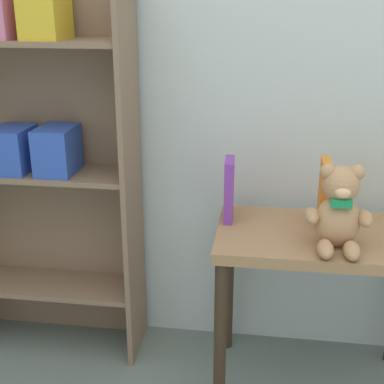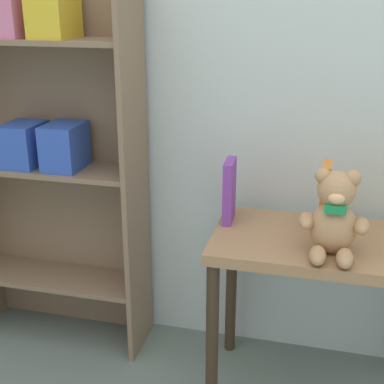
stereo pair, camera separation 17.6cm
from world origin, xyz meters
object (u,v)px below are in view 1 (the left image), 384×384
object	(u,v)px
bookshelf_side	(40,143)
book_standing_purple	(229,190)
display_table	(320,260)
teddy_bear	(339,211)
book_standing_orange	(324,193)

from	to	relation	value
bookshelf_side	book_standing_purple	bearing A→B (deg)	-6.25
display_table	teddy_bear	bearing A→B (deg)	-73.42
display_table	book_standing_orange	xyz separation A→B (m)	(0.00, 0.06, 0.21)
bookshelf_side	teddy_bear	bearing A→B (deg)	-13.62
book_standing_orange	bookshelf_side	bearing A→B (deg)	175.79
bookshelf_side	display_table	xyz separation A→B (m)	(0.98, -0.15, -0.31)
teddy_bear	book_standing_purple	xyz separation A→B (m)	(-0.33, 0.17, -0.01)
teddy_bear	book_standing_purple	distance (m)	0.38
display_table	book_standing_purple	world-z (taller)	book_standing_purple
display_table	book_standing_purple	size ratio (longest dim) A/B	3.21
bookshelf_side	teddy_bear	world-z (taller)	bookshelf_side
teddy_bear	book_standing_purple	world-z (taller)	teddy_bear
book_standing_orange	teddy_bear	bearing A→B (deg)	-78.57
display_table	teddy_bear	distance (m)	0.24
book_standing_orange	display_table	bearing A→B (deg)	-89.07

